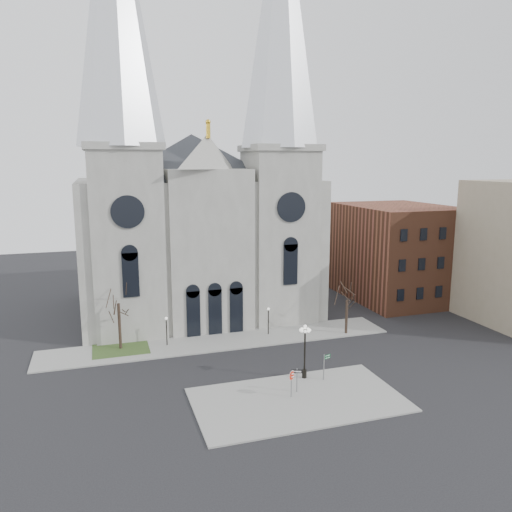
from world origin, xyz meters
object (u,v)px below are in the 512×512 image
object	(u,v)px
one_way_sign	(297,376)
street_name_sign	(325,365)
stop_sign	(291,378)
globe_lamp	(305,345)

from	to	relation	value
one_way_sign	street_name_sign	size ratio (longest dim) A/B	0.89
one_way_sign	street_name_sign	bearing A→B (deg)	47.70
stop_sign	one_way_sign	world-z (taller)	stop_sign
stop_sign	one_way_sign	xyz separation A→B (m)	(0.83, 0.76, -0.25)
one_way_sign	street_name_sign	distance (m)	3.80
street_name_sign	one_way_sign	bearing A→B (deg)	-172.46
stop_sign	globe_lamp	size ratio (longest dim) A/B	0.47
stop_sign	one_way_sign	size ratio (longest dim) A/B	1.10
globe_lamp	street_name_sign	distance (m)	2.64
globe_lamp	stop_sign	bearing A→B (deg)	-128.62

